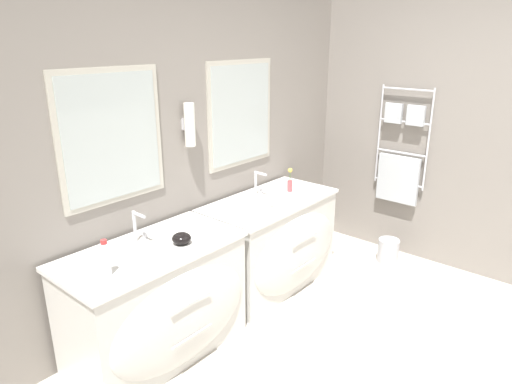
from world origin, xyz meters
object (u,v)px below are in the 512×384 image
object	(u,v)px
vanity_right	(273,243)
waste_bin	(388,250)
amenity_bowl	(182,238)
toiletry_bottle	(106,259)
vanity_left	(159,303)
flower_vase	(290,182)

from	to	relation	value
vanity_right	waste_bin	xyz separation A→B (m)	(1.03, -0.57, -0.27)
vanity_right	amenity_bowl	distance (m)	1.12
toiletry_bottle	waste_bin	world-z (taller)	toiletry_bottle
vanity_left	vanity_right	size ratio (longest dim) A/B	1.00
flower_vase	vanity_right	bearing A→B (deg)	-172.82
toiletry_bottle	waste_bin	bearing A→B (deg)	-11.19
vanity_right	waste_bin	distance (m)	1.21
toiletry_bottle	waste_bin	size ratio (longest dim) A/B	0.95
amenity_bowl	flower_vase	world-z (taller)	flower_vase
vanity_left	toiletry_bottle	bearing A→B (deg)	-170.96
vanity_left	vanity_right	distance (m)	1.20
vanity_right	toiletry_bottle	bearing A→B (deg)	-177.84
vanity_right	flower_vase	world-z (taller)	flower_vase
vanity_left	vanity_right	xyz separation A→B (m)	(1.20, 0.00, 0.00)
vanity_left	flower_vase	xyz separation A→B (m)	(1.46, 0.03, 0.47)
toiletry_bottle	flower_vase	bearing A→B (deg)	2.88
toiletry_bottle	flower_vase	world-z (taller)	toiletry_bottle
amenity_bowl	waste_bin	xyz separation A→B (m)	(2.07, -0.51, -0.69)
vanity_right	waste_bin	world-z (taller)	vanity_right
vanity_right	flower_vase	distance (m)	0.54
vanity_left	amenity_bowl	world-z (taller)	amenity_bowl
vanity_left	vanity_right	bearing A→B (deg)	0.00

